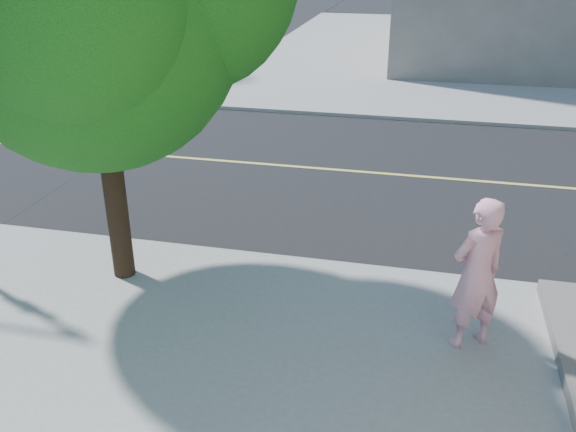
# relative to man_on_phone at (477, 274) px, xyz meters

# --- Properties ---
(ground) EXTENTS (140.00, 140.00, 0.00)m
(ground) POSITION_rel_man_on_phone_xyz_m (-7.34, 1.79, -1.14)
(ground) COLOR black
(ground) RESTS_ON ground
(road_ew) EXTENTS (140.00, 9.00, 0.01)m
(road_ew) POSITION_rel_man_on_phone_xyz_m (-7.34, 6.29, -1.14)
(road_ew) COLOR black
(road_ew) RESTS_ON ground
(man_on_phone) EXTENTS (0.89, 0.82, 2.05)m
(man_on_phone) POSITION_rel_man_on_phone_xyz_m (0.00, 0.00, 0.00)
(man_on_phone) COLOR #F1A1B8
(man_on_phone) RESTS_ON sidewalk_se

